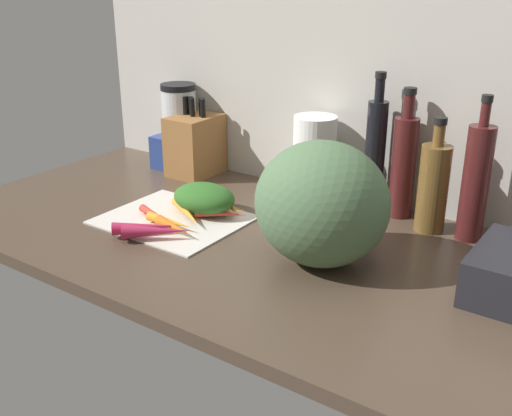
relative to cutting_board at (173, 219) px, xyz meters
The scene contains 23 objects.
ground_plane 25.30cm from the cutting_board, ahead, with size 170.00×80.00×3.00cm, color #47382B.
wall_back 57.23cm from the cutting_board, 59.35° to the left, with size 170.00×3.00×60.00cm, color #BCB7AD.
cutting_board is the anchor object (origin of this frame).
carrot_0 3.89cm from the cutting_board, 38.38° to the left, with size 2.70×2.70×17.55cm, color orange.
carrot_1 7.20cm from the cutting_board, 91.20° to the left, with size 2.92×2.92×16.22cm, color #B2264C.
carrot_2 11.36cm from the cutting_board, 69.92° to the left, with size 2.32×2.32×10.69cm, color orange.
carrot_3 15.01cm from the cutting_board, 50.59° to the left, with size 2.94×2.94×10.54cm, color orange.
carrot_4 12.38cm from the cutting_board, 32.03° to the left, with size 2.61×2.61×13.21cm, color red.
carrot_5 11.39cm from the cutting_board, 82.16° to the right, with size 3.22×3.22×15.88cm, color #B2264C.
carrot_6 13.12cm from the cutting_board, 65.34° to the right, with size 3.58×3.58×15.72cm, color #B2264C.
carrot_7 13.98cm from the cutting_board, 59.73° to the left, with size 2.05×2.05×14.70cm, color orange.
carrot_8 5.96cm from the cutting_board, 54.96° to the right, with size 2.46×2.46×13.71cm, color orange.
carrot_9 4.41cm from the cutting_board, 101.62° to the right, with size 2.02×2.02×17.52cm, color red.
carrot_10 9.45cm from the cutting_board, 46.28° to the right, with size 2.67×2.67×12.29cm, color orange.
carrot_greens_pile 9.66cm from the cutting_board, 64.74° to the left, with size 17.26×13.28×7.30cm, color #2D6023.
winter_squash 43.84cm from the cutting_board, ahead, with size 29.09×27.21×27.00cm, color #4C6B47.
knife_block 38.70cm from the cutting_board, 121.31° to the left, with size 12.11×16.30×23.76cm.
blender_appliance 45.66cm from the cutting_board, 128.71° to the left, with size 14.19×14.19×26.72cm.
paper_towel_roll 41.20cm from the cutting_board, 56.76° to the left, with size 11.55×11.55×23.46cm, color white.
bottle_0 54.28cm from the cutting_board, 43.14° to the left, with size 5.22×5.22×36.24cm.
bottle_1 59.78cm from the cutting_board, 38.28° to the left, with size 6.11×6.11×33.12cm.
bottle_2 64.59cm from the cutting_board, 29.72° to the left, with size 7.24×7.24×27.99cm.
bottle_3 73.57cm from the cutting_board, 26.21° to the left, with size 6.23×6.23×34.20cm.
Camera 1 is at (73.53, -107.94, 59.90)cm, focal length 42.48 mm.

